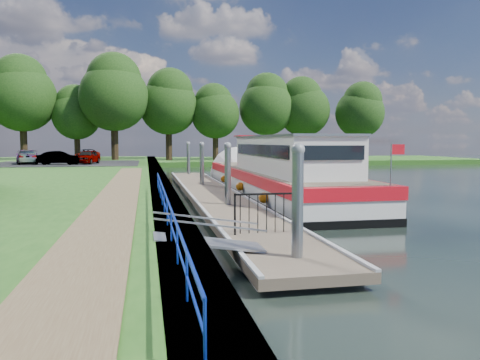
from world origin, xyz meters
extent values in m
plane|color=black|center=(0.00, 0.00, 0.00)|extent=(160.00, 160.00, 0.00)
cube|color=#473D2D|center=(-2.55, 15.00, 0.39)|extent=(1.10, 90.00, 0.78)
cube|color=#235117|center=(12.00, 52.00, 0.30)|extent=(60.00, 18.00, 0.60)
cube|color=brown|center=(-4.40, 8.00, 0.80)|extent=(1.60, 40.00, 0.05)
cube|color=black|center=(-11.00, 38.00, 0.81)|extent=(14.00, 12.00, 0.06)
cube|color=#0C2DBF|center=(-2.75, 3.00, 1.48)|extent=(0.04, 18.00, 0.04)
cube|color=#0C2DBF|center=(-2.75, 3.00, 1.12)|extent=(0.03, 18.00, 0.03)
cylinder|color=#0C2DBF|center=(-2.75, -6.00, 1.14)|extent=(0.04, 0.04, 0.72)
cylinder|color=#0C2DBF|center=(-2.75, -4.00, 1.14)|extent=(0.04, 0.04, 0.72)
cylinder|color=#0C2DBF|center=(-2.75, -2.00, 1.14)|extent=(0.04, 0.04, 0.72)
cylinder|color=#0C2DBF|center=(-2.75, 0.00, 1.14)|extent=(0.04, 0.04, 0.72)
cylinder|color=#0C2DBF|center=(-2.75, 2.00, 1.14)|extent=(0.04, 0.04, 0.72)
cylinder|color=#0C2DBF|center=(-2.75, 4.00, 1.14)|extent=(0.04, 0.04, 0.72)
cylinder|color=#0C2DBF|center=(-2.75, 6.00, 1.14)|extent=(0.04, 0.04, 0.72)
cylinder|color=#0C2DBF|center=(-2.75, 8.00, 1.14)|extent=(0.04, 0.04, 0.72)
cylinder|color=#0C2DBF|center=(-2.75, 10.00, 1.14)|extent=(0.04, 0.04, 0.72)
cylinder|color=#0C2DBF|center=(-2.75, 12.00, 1.14)|extent=(0.04, 0.04, 0.72)
cube|color=brown|center=(0.00, 13.00, 0.28)|extent=(2.50, 30.00, 0.24)
cube|color=#9EA0A3|center=(0.00, 1.00, 0.05)|extent=(2.30, 5.00, 0.30)
cube|color=#9EA0A3|center=(0.00, 9.00, 0.05)|extent=(2.30, 5.00, 0.30)
cube|color=#9EA0A3|center=(0.00, 17.00, 0.05)|extent=(2.30, 5.00, 0.30)
cube|color=#9EA0A3|center=(0.00, 25.00, 0.05)|extent=(2.30, 5.00, 0.30)
cube|color=#9EA0A3|center=(1.19, 13.00, 0.43)|extent=(0.12, 30.00, 0.06)
cube|color=#9EA0A3|center=(-1.19, 13.00, 0.43)|extent=(0.12, 30.00, 0.06)
cylinder|color=gray|center=(0.00, -0.50, 1.10)|extent=(0.26, 0.26, 3.40)
sphere|color=gray|center=(0.00, -0.50, 2.80)|extent=(0.30, 0.30, 0.30)
cylinder|color=gray|center=(0.00, 8.50, 1.10)|extent=(0.26, 0.26, 3.40)
sphere|color=gray|center=(0.00, 8.50, 2.80)|extent=(0.30, 0.30, 0.30)
cylinder|color=gray|center=(0.00, 17.50, 1.10)|extent=(0.26, 0.26, 3.40)
sphere|color=gray|center=(0.00, 17.50, 2.80)|extent=(0.30, 0.30, 0.30)
cylinder|color=gray|center=(0.00, 26.50, 1.10)|extent=(0.26, 0.26, 3.40)
sphere|color=gray|center=(0.00, 26.50, 2.80)|extent=(0.30, 0.30, 0.30)
cube|color=#A5A8AD|center=(-1.85, 0.50, 0.60)|extent=(2.58, 1.00, 0.43)
cube|color=#A5A8AD|center=(-1.85, 0.02, 1.10)|extent=(2.58, 0.04, 0.41)
cube|color=#A5A8AD|center=(-1.85, 0.98, 1.10)|extent=(2.58, 0.04, 0.41)
cube|color=black|center=(-0.90, 2.20, 0.98)|extent=(0.05, 0.05, 1.15)
cube|color=black|center=(0.90, 2.20, 0.98)|extent=(0.05, 0.05, 1.15)
cube|color=black|center=(0.00, 2.20, 1.52)|extent=(1.85, 0.05, 0.05)
cube|color=black|center=(-0.75, 2.20, 0.98)|extent=(0.02, 0.02, 1.10)
cube|color=black|center=(-0.50, 2.20, 0.98)|extent=(0.02, 0.02, 1.10)
cube|color=black|center=(-0.25, 2.20, 0.98)|extent=(0.02, 0.02, 1.10)
cube|color=black|center=(0.00, 2.20, 0.98)|extent=(0.02, 0.02, 1.10)
cube|color=black|center=(0.25, 2.20, 0.98)|extent=(0.02, 0.02, 1.10)
cube|color=black|center=(0.50, 2.20, 0.98)|extent=(0.02, 0.02, 1.10)
cube|color=black|center=(0.75, 2.20, 0.98)|extent=(0.02, 0.02, 1.10)
cube|color=black|center=(3.60, 14.30, 0.02)|extent=(4.00, 20.00, 0.55)
cube|color=silver|center=(3.60, 14.30, 0.62)|extent=(3.96, 19.90, 0.65)
cube|color=red|center=(3.60, 14.30, 1.18)|extent=(4.04, 20.00, 0.48)
cube|color=brown|center=(3.60, 14.30, 1.42)|extent=(3.68, 19.20, 0.04)
cone|color=silver|center=(3.60, 24.70, 0.55)|extent=(4.00, 1.50, 4.00)
cube|color=silver|center=(3.60, 11.80, 2.30)|extent=(3.00, 11.00, 1.75)
cube|color=gray|center=(3.60, 11.80, 3.22)|extent=(3.10, 11.20, 0.10)
cube|color=black|center=(2.08, 11.80, 2.55)|extent=(0.04, 10.00, 0.55)
cube|color=black|center=(5.12, 11.80, 2.55)|extent=(0.04, 10.00, 0.55)
cube|color=black|center=(3.60, 17.35, 2.55)|extent=(2.60, 0.04, 0.55)
cube|color=black|center=(3.60, 6.25, 2.55)|extent=(2.60, 0.04, 0.55)
cube|color=red|center=(3.60, 17.00, 3.30)|extent=(3.20, 1.60, 0.06)
cylinder|color=gray|center=(5.10, 4.60, 2.15)|extent=(0.05, 0.05, 1.50)
cube|color=red|center=(5.35, 4.60, 2.70)|extent=(0.50, 0.02, 0.35)
sphere|color=#C8690B|center=(1.48, 8.30, 0.65)|extent=(0.44, 0.44, 0.44)
sphere|color=#C8690B|center=(1.48, 13.30, 0.65)|extent=(0.44, 0.44, 0.44)
sphere|color=#C8690B|center=(1.48, 18.30, 0.65)|extent=(0.44, 0.44, 0.44)
imported|color=#594C47|center=(2.40, 7.55, 2.30)|extent=(0.50, 0.68, 1.72)
cylinder|color=#332316|center=(-17.49, 49.36, 2.70)|extent=(0.83, 0.83, 4.21)
sphere|color=#16320F|center=(-17.49, 49.36, 8.08)|extent=(7.95, 7.95, 7.95)
sphere|color=#16320F|center=(-17.71, 49.47, 10.07)|extent=(6.31, 6.31, 6.31)
cylinder|color=#332316|center=(-11.50, 49.87, 2.15)|extent=(0.70, 0.70, 3.10)
sphere|color=#16320F|center=(-11.50, 49.87, 6.11)|extent=(5.85, 5.85, 5.85)
sphere|color=#16320F|center=(-11.67, 50.04, 7.57)|extent=(4.65, 4.65, 4.65)
cylinder|color=#332316|center=(-6.89, 47.36, 2.75)|extent=(0.84, 0.84, 4.29)
sphere|color=#16320F|center=(-6.89, 47.36, 8.23)|extent=(8.10, 8.10, 8.10)
sphere|color=#16320F|center=(-6.84, 47.51, 10.25)|extent=(6.44, 6.44, 6.44)
cylinder|color=#332316|center=(-0.41, 49.36, 2.52)|extent=(0.79, 0.79, 3.83)
sphere|color=#16320F|center=(-0.41, 49.36, 7.42)|extent=(7.24, 7.24, 7.24)
sphere|color=#16320F|center=(-0.22, 49.13, 9.23)|extent=(5.75, 5.75, 5.75)
cylinder|color=#332316|center=(5.49, 49.09, 2.23)|extent=(0.72, 0.72, 3.26)
sphere|color=#16320F|center=(5.49, 49.09, 6.40)|extent=(6.16, 6.16, 6.16)
sphere|color=#16320F|center=(5.30, 49.34, 7.93)|extent=(4.89, 4.89, 4.89)
cylinder|color=#332316|center=(12.25, 49.38, 2.49)|extent=(0.78, 0.78, 3.77)
sphere|color=#16320F|center=(12.25, 49.38, 7.31)|extent=(7.13, 7.13, 7.13)
sphere|color=#16320F|center=(12.38, 49.62, 9.09)|extent=(5.66, 5.66, 5.66)
cylinder|color=#332316|center=(17.42, 49.40, 2.42)|extent=(0.77, 0.77, 3.65)
sphere|color=#16320F|center=(17.42, 49.40, 7.09)|extent=(6.89, 6.89, 6.89)
sphere|color=#16320F|center=(17.07, 49.41, 8.81)|extent=(5.47, 5.47, 5.47)
cylinder|color=#332316|center=(24.52, 47.52, 2.30)|extent=(0.74, 0.74, 3.41)
sphere|color=#16320F|center=(24.52, 47.52, 6.66)|extent=(6.43, 6.43, 6.43)
sphere|color=#16320F|center=(24.75, 47.30, 8.26)|extent=(5.11, 5.11, 5.11)
imported|color=#999999|center=(-8.76, 36.47, 1.50)|extent=(2.31, 4.13, 1.33)
imported|color=#999999|center=(-11.12, 35.21, 1.46)|extent=(3.88, 1.64, 1.25)
imported|color=#999999|center=(-14.39, 37.35, 1.51)|extent=(2.99, 4.95, 1.34)
imported|color=#999999|center=(-9.37, 41.76, 1.49)|extent=(2.32, 4.76, 1.30)
camera|label=1|loc=(-3.28, -10.31, 2.98)|focal=35.00mm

